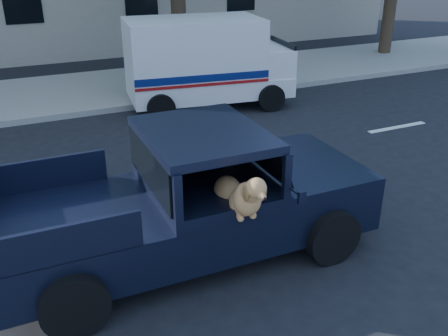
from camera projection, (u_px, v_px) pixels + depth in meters
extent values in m
plane|color=black|center=(61.00, 323.00, 5.62)|extent=(120.00, 120.00, 0.00)
cube|color=gray|center=(9.00, 100.00, 13.18)|extent=(60.00, 4.00, 0.15)
cylinder|color=#332619|center=(178.00, 5.00, 14.54)|extent=(0.44, 0.44, 4.40)
cube|color=black|center=(188.00, 214.00, 6.66)|extent=(4.94, 1.95, 0.62)
cube|color=black|center=(301.00, 166.00, 7.15)|extent=(1.44, 1.91, 0.15)
cube|color=black|center=(203.00, 134.00, 6.29)|extent=(1.49, 1.83, 0.11)
cube|color=black|center=(256.00, 149.00, 6.71)|extent=(0.26, 1.63, 0.54)
cube|color=black|center=(230.00, 210.00, 6.39)|extent=(0.53, 0.53, 0.36)
cube|color=black|center=(302.00, 197.00, 5.79)|extent=(0.10, 0.05, 0.15)
cube|color=silver|center=(209.00, 85.00, 12.82)|extent=(4.24, 2.34, 0.48)
cube|color=silver|center=(194.00, 49.00, 12.31)|extent=(3.48, 2.24, 1.44)
cube|color=silver|center=(267.00, 59.00, 13.01)|extent=(1.09, 1.88, 0.67)
cube|color=#0A1853|center=(204.00, 79.00, 11.73)|extent=(3.24, 0.45, 0.17)
cube|color=#9E0F0F|center=(204.00, 85.00, 11.80)|extent=(3.24, 0.45, 0.07)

